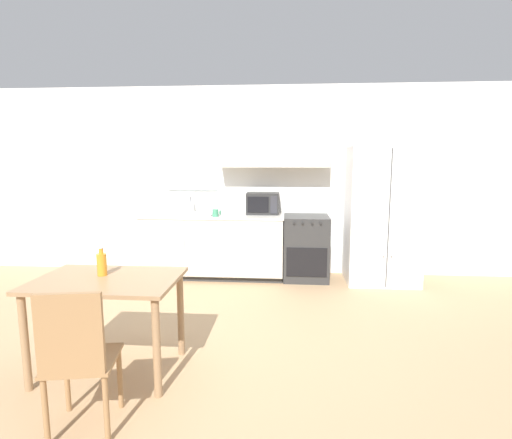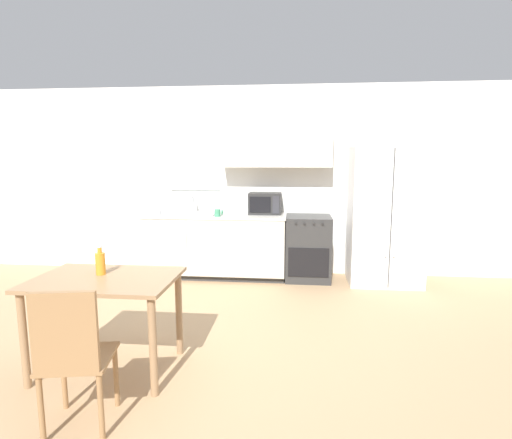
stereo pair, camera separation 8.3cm
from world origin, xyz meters
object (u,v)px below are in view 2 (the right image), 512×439
microwave (265,203)px  dining_table (106,292)px  oven_range (308,248)px  drink_bottle (100,263)px  refrigerator (385,216)px  dining_chair_near (72,351)px  coffee_mug (218,213)px

microwave → dining_table: 2.95m
oven_range → drink_bottle: size_ratio=3.74×
oven_range → refrigerator: (1.02, -0.05, 0.47)m
dining_chair_near → drink_bottle: 0.91m
coffee_mug → drink_bottle: bearing=-101.7°
refrigerator → dining_chair_near: bearing=-127.0°
coffee_mug → dining_chair_near: bearing=-94.8°
microwave → dining_table: (-1.03, -2.74, -0.41)m
microwave → drink_bottle: size_ratio=1.90×
refrigerator → microwave: 1.64m
microwave → drink_bottle: microwave is taller
dining_table → drink_bottle: size_ratio=4.57×
dining_table → dining_chair_near: (0.15, -0.75, -0.10)m
microwave → dining_chair_near: 3.63m
dining_table → coffee_mug: bearing=80.2°
microwave → dining_table: size_ratio=0.42×
dining_chair_near → microwave: bearing=65.4°
refrigerator → microwave: size_ratio=4.07×
coffee_mug → dining_table: size_ratio=0.11×
refrigerator → microwave: refrigerator is taller
microwave → coffee_mug: (-0.61, -0.32, -0.10)m
oven_range → microwave: 0.87m
coffee_mug → drink_bottle: same height
refrigerator → drink_bottle: size_ratio=7.73×
coffee_mug → dining_chair_near: 3.21m
oven_range → microwave: bearing=169.9°
microwave → coffee_mug: microwave is taller
oven_range → dining_chair_near: dining_chair_near is taller
coffee_mug → dining_table: 2.47m
drink_bottle → coffee_mug: bearing=78.3°
drink_bottle → microwave: bearing=67.6°
oven_range → coffee_mug: bearing=-170.3°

